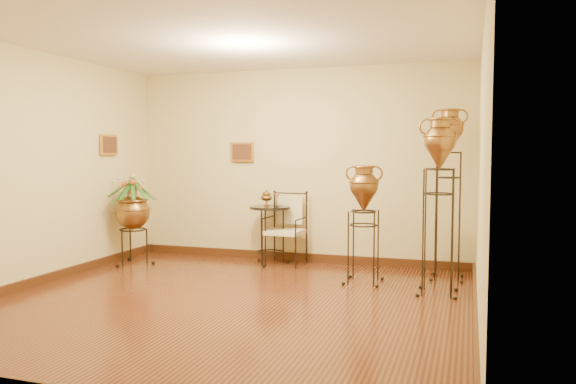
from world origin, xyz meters
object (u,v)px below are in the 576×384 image
(amphora_mid, at_px, (439,205))
(armchair, at_px, (285,229))
(planter_urn, at_px, (132,208))
(side_table, at_px, (270,234))
(amphora_tall, at_px, (448,192))

(amphora_mid, relative_size, armchair, 1.95)
(amphora_mid, xyz_separation_m, armchair, (-2.16, 1.04, -0.50))
(planter_urn, bearing_deg, side_table, 18.59)
(armchair, relative_size, side_table, 0.98)
(amphora_mid, height_order, planter_urn, amphora_mid)
(armchair, bearing_deg, amphora_tall, -3.24)
(amphora_tall, height_order, amphora_mid, amphora_tall)
(amphora_mid, xyz_separation_m, side_table, (-2.38, 1.04, -0.58))
(amphora_tall, height_order, planter_urn, amphora_tall)
(planter_urn, bearing_deg, amphora_tall, 5.17)
(armchair, bearing_deg, planter_urn, -160.60)
(planter_urn, relative_size, side_table, 1.38)
(planter_urn, xyz_separation_m, armchair, (2.07, 0.62, -0.29))
(side_table, bearing_deg, amphora_tall, -5.44)
(amphora_tall, distance_m, amphora_mid, 0.82)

